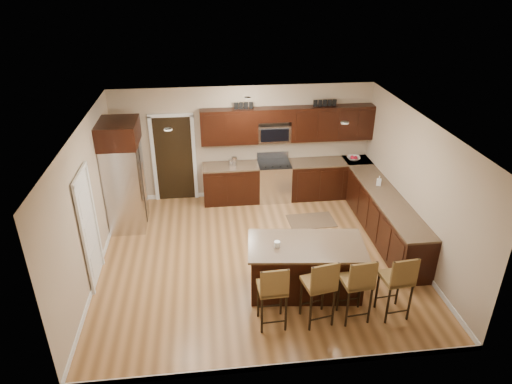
{
  "coord_description": "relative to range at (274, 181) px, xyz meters",
  "views": [
    {
      "loc": [
        -0.89,
        -7.3,
        5.14
      ],
      "look_at": [
        0.01,
        0.4,
        1.23
      ],
      "focal_mm": 32.0,
      "sensor_mm": 36.0,
      "label": 1
    }
  ],
  "objects": [
    {
      "name": "upper_cabinets",
      "position": [
        0.36,
        0.13,
        1.37
      ],
      "size": [
        4.0,
        0.33,
        0.8
      ],
      "color": "black",
      "rests_on": "wall_back"
    },
    {
      "name": "stool_mid",
      "position": [
        0.05,
        -4.34,
        0.28
      ],
      "size": [
        0.52,
        0.52,
        1.2
      ],
      "rotation": [
        0.0,
        0.0,
        0.18
      ],
      "color": "brown",
      "rests_on": "floor"
    },
    {
      "name": "range",
      "position": [
        0.0,
        0.0,
        0.0
      ],
      "size": [
        0.76,
        0.64,
        1.11
      ],
      "color": "silver",
      "rests_on": "floor"
    },
    {
      "name": "wall_left",
      "position": [
        -3.68,
        -2.45,
        0.88
      ],
      "size": [
        0.0,
        5.5,
        5.5
      ],
      "primitive_type": "plane",
      "rotation": [
        1.57,
        0.0,
        1.57
      ],
      "color": "tan",
      "rests_on": "floor"
    },
    {
      "name": "base_cabinets",
      "position": [
        1.22,
        -1.01,
        -0.01
      ],
      "size": [
        4.02,
        3.96,
        0.92
      ],
      "color": "black",
      "rests_on": "floor"
    },
    {
      "name": "floor",
      "position": [
        -0.68,
        -2.45,
        -0.47
      ],
      "size": [
        6.0,
        6.0,
        0.0
      ],
      "primitive_type": "plane",
      "color": "#A37140",
      "rests_on": "ground"
    },
    {
      "name": "canister_tall",
      "position": [
        -0.94,
        -0.0,
        0.55
      ],
      "size": [
        0.12,
        0.12,
        0.21
      ],
      "primitive_type": "cylinder",
      "color": "silver",
      "rests_on": "base_cabinets"
    },
    {
      "name": "ceiling",
      "position": [
        -0.68,
        -2.45,
        2.23
      ],
      "size": [
        6.0,
        6.0,
        0.0
      ],
      "primitive_type": "plane",
      "rotation": [
        3.14,
        0.0,
        0.0
      ],
      "color": "silver",
      "rests_on": "wall_back"
    },
    {
      "name": "wall_right",
      "position": [
        2.32,
        -2.45,
        0.88
      ],
      "size": [
        0.0,
        5.5,
        5.5
      ],
      "primitive_type": "plane",
      "rotation": [
        1.57,
        0.0,
        -1.57
      ],
      "color": "tan",
      "rests_on": "floor"
    },
    {
      "name": "letter_decor",
      "position": [
        0.22,
        0.13,
        1.82
      ],
      "size": [
        2.2,
        0.03,
        0.15
      ],
      "primitive_type": null,
      "color": "black",
      "rests_on": "upper_cabinets"
    },
    {
      "name": "canister_short",
      "position": [
        -1.02,
        -0.0,
        0.52
      ],
      "size": [
        0.11,
        0.11,
        0.15
      ],
      "primitive_type": "cylinder",
      "color": "silver",
      "rests_on": "base_cabinets"
    },
    {
      "name": "stool_left",
      "position": [
        -0.68,
        -4.33,
        0.25
      ],
      "size": [
        0.45,
        0.45,
        1.16
      ],
      "rotation": [
        0.0,
        0.0,
        0.04
      ],
      "color": "brown",
      "rests_on": "floor"
    },
    {
      "name": "stool_extra",
      "position": [
        1.29,
        -4.33,
        0.26
      ],
      "size": [
        0.48,
        0.48,
        1.18
      ],
      "rotation": [
        0.0,
        0.0,
        0.1
      ],
      "color": "brown",
      "rests_on": "floor"
    },
    {
      "name": "stool_right",
      "position": [
        0.64,
        -4.33,
        0.26
      ],
      "size": [
        0.48,
        0.48,
        1.18
      ],
      "rotation": [
        0.0,
        0.0,
        0.1
      ],
      "color": "brown",
      "rests_on": "floor"
    },
    {
      "name": "island",
      "position": [
        0.01,
        -3.49,
        -0.04
      ],
      "size": [
        2.05,
        1.24,
        0.92
      ],
      "rotation": [
        0.0,
        0.0,
        -0.11
      ],
      "color": "black",
      "rests_on": "floor"
    },
    {
      "name": "doorway",
      "position": [
        -2.33,
        0.28,
        0.56
      ],
      "size": [
        0.85,
        0.03,
        2.06
      ],
      "primitive_type": "cube",
      "color": "black",
      "rests_on": "floor"
    },
    {
      "name": "fruit_bowl",
      "position": [
        1.92,
        -0.0,
        0.49
      ],
      "size": [
        0.36,
        0.36,
        0.08
      ],
      "primitive_type": "imported",
      "rotation": [
        0.0,
        0.0,
        -0.19
      ],
      "color": "silver",
      "rests_on": "base_cabinets"
    },
    {
      "name": "wall_back",
      "position": [
        -0.68,
        0.3,
        0.88
      ],
      "size": [
        6.0,
        0.0,
        6.0
      ],
      "primitive_type": "plane",
      "rotation": [
        1.57,
        0.0,
        0.0
      ],
      "color": "tan",
      "rests_on": "floor"
    },
    {
      "name": "microwave",
      "position": [
        0.0,
        0.15,
        1.15
      ],
      "size": [
        0.76,
        0.31,
        0.4
      ],
      "primitive_type": "cube",
      "color": "silver",
      "rests_on": "upper_cabinets"
    },
    {
      "name": "floor_mat",
      "position": [
        0.67,
        -1.19,
        -0.47
      ],
      "size": [
        1.05,
        0.72,
        0.01
      ],
      "primitive_type": "cube",
      "rotation": [
        0.0,
        0.0,
        0.04
      ],
      "color": "brown",
      "rests_on": "floor"
    },
    {
      "name": "pantry_door",
      "position": [
        -3.66,
        -2.75,
        0.55
      ],
      "size": [
        0.03,
        0.8,
        2.04
      ],
      "primitive_type": "cube",
      "color": "white",
      "rests_on": "floor"
    },
    {
      "name": "refrigerator",
      "position": [
        -3.3,
        -0.87,
        0.73
      ],
      "size": [
        0.79,
        1.0,
        2.35
      ],
      "color": "silver",
      "rests_on": "floor"
    },
    {
      "name": "island_jar",
      "position": [
        -0.49,
        -3.49,
        0.5
      ],
      "size": [
        0.1,
        0.1,
        0.1
      ],
      "primitive_type": "cylinder",
      "color": "white",
      "rests_on": "island"
    },
    {
      "name": "soap_bottle",
      "position": [
        2.02,
        -1.42,
        0.55
      ],
      "size": [
        0.12,
        0.12,
        0.21
      ],
      "primitive_type": "imported",
      "rotation": [
        0.0,
        0.0,
        -0.39
      ],
      "color": "#B2B2B2",
      "rests_on": "base_cabinets"
    }
  ]
}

